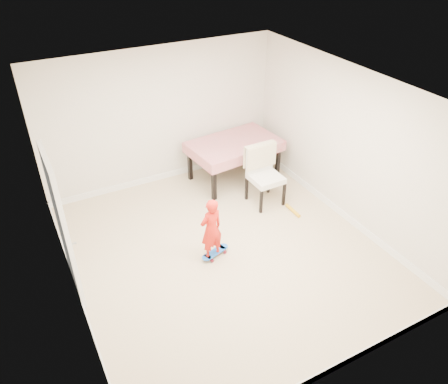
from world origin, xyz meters
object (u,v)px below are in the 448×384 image
dining_table (234,160)px  skateboard (215,253)px  child (211,231)px  dining_chair (266,177)px

dining_table → skateboard: size_ratio=3.33×
dining_table → skateboard: (-1.39, -1.91, -0.36)m
dining_table → child: (-1.46, -1.92, 0.12)m
skateboard → dining_chair: bearing=13.8°
skateboard → child: size_ratio=0.49×
dining_chair → child: bearing=-150.7°
dining_chair → skateboard: size_ratio=2.14×
dining_table → child: bearing=-133.1°
dining_chair → child: size_ratio=1.06×
child → dining_chair: bearing=-159.4°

